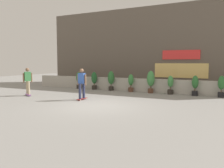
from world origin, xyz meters
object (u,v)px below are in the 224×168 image
at_px(potted_plant_5, 170,84).
at_px(potted_plant_6, 195,85).
at_px(potted_plant_1, 94,80).
at_px(skater_mid_plaza, 28,80).
at_px(skater_by_wall_left, 82,83).
at_px(potted_plant_3, 131,82).
at_px(potted_plant_0, 79,80).
at_px(potted_plant_2, 111,79).
at_px(potted_plant_4, 151,80).
at_px(potted_plant_7, 221,86).

height_order(potted_plant_5, potted_plant_6, potted_plant_6).
distance_m(potted_plant_5, potted_plant_6, 1.49).
distance_m(potted_plant_1, potted_plant_5, 5.68).
distance_m(potted_plant_5, skater_mid_plaza, 8.87).
bearing_deg(skater_by_wall_left, potted_plant_5, 50.41).
xyz_separation_m(potted_plant_1, potted_plant_3, (2.96, 0.00, -0.09)).
xyz_separation_m(potted_plant_0, potted_plant_2, (2.81, 0.00, 0.10)).
height_order(potted_plant_3, skater_by_wall_left, skater_by_wall_left).
xyz_separation_m(potted_plant_5, skater_by_wall_left, (-3.70, -4.48, 0.32)).
bearing_deg(potted_plant_3, potted_plant_0, 180.00).
height_order(potted_plant_0, potted_plant_3, potted_plant_0).
bearing_deg(potted_plant_6, skater_mid_plaza, -152.91).
bearing_deg(potted_plant_4, potted_plant_7, 0.00).
height_order(potted_plant_1, potted_plant_6, potted_plant_1).
distance_m(potted_plant_4, potted_plant_5, 1.32).
relative_size(potted_plant_0, potted_plant_1, 0.97).
bearing_deg(potted_plant_0, potted_plant_1, 0.00).
bearing_deg(potted_plant_7, potted_plant_4, -180.00).
xyz_separation_m(potted_plant_2, skater_by_wall_left, (0.56, -4.48, 0.14)).
xyz_separation_m(potted_plant_7, skater_mid_plaza, (-10.50, -4.63, 0.25)).
bearing_deg(potted_plant_6, potted_plant_0, 180.00).
bearing_deg(potted_plant_1, potted_plant_4, -0.00).
bearing_deg(potted_plant_0, skater_by_wall_left, -53.04).
bearing_deg(potted_plant_6, skater_by_wall_left, -139.23).
relative_size(potted_plant_4, potted_plant_5, 1.24).
xyz_separation_m(potted_plant_1, potted_plant_2, (1.42, 0.00, 0.07)).
distance_m(potted_plant_3, potted_plant_7, 5.67).
relative_size(potted_plant_2, potted_plant_4, 0.96).
bearing_deg(potted_plant_5, skater_mid_plaza, -148.52).
xyz_separation_m(potted_plant_0, potted_plant_1, (1.39, 0.00, 0.03)).
height_order(potted_plant_0, skater_by_wall_left, skater_by_wall_left).
height_order(potted_plant_7, skater_by_wall_left, skater_by_wall_left).
bearing_deg(potted_plant_5, potted_plant_0, -180.00).
bearing_deg(potted_plant_7, skater_mid_plaza, -156.22).
bearing_deg(skater_by_wall_left, potted_plant_1, 113.80).
bearing_deg(skater_by_wall_left, skater_mid_plaza, -177.77).
bearing_deg(potted_plant_6, potted_plant_3, 180.00).
bearing_deg(skater_by_wall_left, potted_plant_4, 61.82).
bearing_deg(potted_plant_2, potted_plant_1, 180.00).
height_order(potted_plant_2, potted_plant_6, potted_plant_2).
relative_size(potted_plant_4, skater_by_wall_left, 0.87).
bearing_deg(skater_mid_plaza, potted_plant_5, 31.48).
distance_m(potted_plant_2, potted_plant_3, 1.55).
xyz_separation_m(potted_plant_0, potted_plant_6, (8.57, 0.00, -0.03)).
xyz_separation_m(potted_plant_2, potted_plant_5, (4.26, 0.00, -0.18)).
relative_size(potted_plant_2, skater_mid_plaza, 0.83).
height_order(potted_plant_2, skater_by_wall_left, skater_by_wall_left).
bearing_deg(potted_plant_4, potted_plant_0, 180.00).
relative_size(potted_plant_1, potted_plant_6, 1.07).
relative_size(skater_mid_plaza, skater_by_wall_left, 1.00).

